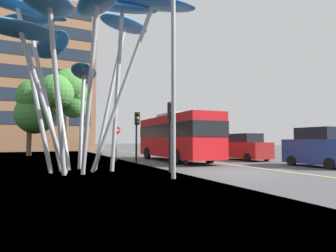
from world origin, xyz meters
name	(u,v)px	position (x,y,z in m)	size (l,w,h in m)	color
ground	(226,174)	(-0.66, 0.00, -0.05)	(120.00, 240.00, 0.10)	#4C4C4F
red_bus	(176,135)	(0.66, 7.83, 1.91)	(2.83, 9.66, 3.49)	red
leaf_sculpture	(83,34)	(-6.63, 3.66, 6.88)	(10.49, 10.57, 8.84)	#9EA0A5
traffic_light_kerb_near	(171,122)	(-2.91, 1.17, 2.40)	(0.28, 0.42, 3.30)	black
traffic_light_kerb_far	(137,126)	(-2.84, 6.40, 2.41)	(0.28, 0.42, 3.32)	black
car_parked_near	(319,148)	(6.15, 0.37, 1.07)	(1.90, 3.94, 2.27)	navy
car_parked_mid	(245,148)	(5.94, 6.57, 0.96)	(1.95, 4.29, 2.04)	maroon
car_parked_far	(202,145)	(6.12, 13.21, 1.03)	(2.00, 3.85, 2.18)	#2D5138
street_lamp	(182,50)	(-3.25, -0.59, 5.26)	(1.77, 0.44, 8.33)	gray
tree_pavement_near	(67,92)	(-6.14, 18.29, 6.28)	(4.84, 4.51, 8.56)	brown
tree_pavement_far	(35,106)	(-8.95, 20.91, 4.98)	(3.99, 4.44, 7.69)	brown
pedestrian	(186,150)	(-0.12, 4.88, 0.90)	(0.34, 0.34, 1.78)	#2D3342
no_entry_sign	(116,138)	(-3.29, 9.91, 1.71)	(0.60, 0.12, 2.57)	gray
backdrop_building	(2,77)	(-13.68, 36.86, 10.87)	(25.46, 11.18, 21.72)	#8E6042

